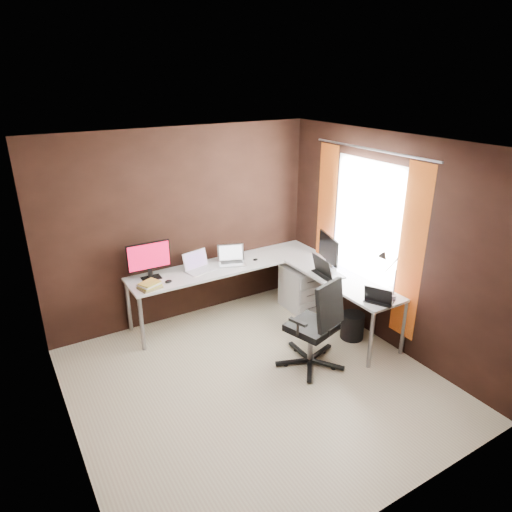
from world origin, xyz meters
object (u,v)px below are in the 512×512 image
Objects in this scene: office_chair at (314,340)px; drawer_pedestal at (300,287)px; book_stack at (150,285)px; monitor_right at (329,250)px; wastebasket at (352,326)px; monitor_left at (149,259)px; laptop_black_big at (326,271)px; laptop_black_small at (379,299)px; desk_lamp at (388,270)px; laptop_silver at (231,259)px; laptop_white at (198,266)px.

drawer_pedestal is at bearing 43.54° from office_chair.
monitor_right is at bearing -15.93° from book_stack.
book_stack reaches higher than wastebasket.
monitor_left reaches higher than laptop_black_big.
monitor_right is at bearing -39.14° from laptop_black_big.
monitor_right is 1.00m from wastebasket.
office_chair is (-0.64, -0.60, -0.47)m from laptop_black_big.
book_stack is at bearing 174.88° from drawer_pedestal.
monitor_right is 2.26m from book_stack.
laptop_black_big is at bearing 151.77° from monitor_right.
laptop_black_big is 1.10× the size of laptop_black_small.
drawer_pedestal is at bearing -5.12° from book_stack.
desk_lamp is (-0.01, -1.00, 0.09)m from monitor_right.
laptop_silver is 2.02m from laptop_black_small.
monitor_right reaches higher than laptop_silver.
laptop_black_big reaches higher than book_stack.
drawer_pedestal is 2.13m from monitor_left.
book_stack is at bearing 124.16° from desk_lamp.
desk_lamp reaches higher than laptop_black_big.
drawer_pedestal is 1.63m from desk_lamp.
laptop_white is at bearing 76.77° from monitor_right.
office_chair reaches higher than laptop_black_big.
laptop_black_big reaches higher than drawer_pedestal.
office_chair is at bearing -51.20° from monitor_left.
book_stack is 0.27× the size of office_chair.
laptop_white is 1.38× the size of book_stack.
drawer_pedestal is 1.54m from laptop_black_small.
laptop_silver reaches higher than drawer_pedestal.
desk_lamp is (2.06, -1.89, 0.09)m from monitor_left.
book_stack is at bearing 74.04° from laptop_black_big.
drawer_pedestal is 1.08× the size of desk_lamp.
monitor_left is (-1.97, 0.46, 0.69)m from drawer_pedestal.
office_chair is (-0.70, -1.19, 0.01)m from drawer_pedestal.
laptop_silver reaches higher than wastebasket.
laptop_black_small is (-0.03, -1.46, 0.48)m from drawer_pedestal.
laptop_white is (0.61, -0.08, -0.21)m from monitor_left.
laptop_silver is at bearing -3.42° from laptop_black_small.
laptop_black_small reaches higher than drawer_pedestal.
laptop_black_big is 0.73× the size of desk_lamp.
office_chair is at bearing -62.86° from laptop_silver.
drawer_pedestal is at bearing 94.02° from wastebasket.
desk_lamp is at bearing -41.27° from laptop_silver.
laptop_white is at bearing 109.55° from desk_lamp.
laptop_black_big reaches higher than laptop_silver.
book_stack is at bearing 118.73° from office_chair.
laptop_black_big is 0.99m from office_chair.
laptop_silver is (1.08, -0.09, -0.21)m from monitor_left.
monitor_right reaches higher than laptop_black_big.
wastebasket is at bearing -156.84° from laptop_black_big.
monitor_right reaches higher than office_chair.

